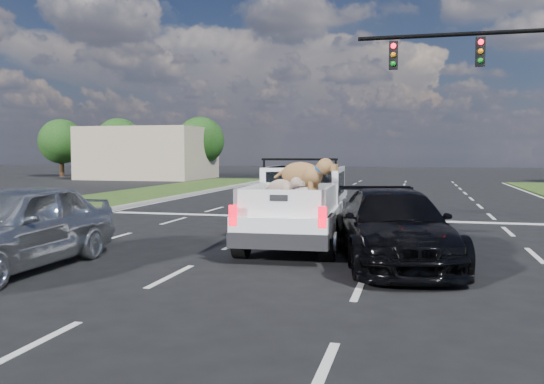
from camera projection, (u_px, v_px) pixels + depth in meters
The scene contains 10 objects.
ground at pixel (261, 282), 10.27m from camera, with size 160.00×160.00×0.00m, color black.
road_markings at pixel (321, 232), 16.62m from camera, with size 17.75×60.00×0.01m.
curb_left at pixel (37, 222), 18.30m from camera, with size 0.15×60.00×0.14m, color #A5A297.
building_left at pixel (149, 153), 49.85m from camera, with size 10.00×8.00×4.40m, color tan.
tree_far_a at pixel (61, 142), 54.17m from camera, with size 4.20×4.20×5.40m.
tree_far_b at pixel (119, 141), 52.69m from camera, with size 4.20×4.20×5.40m.
tree_far_c at pixel (200, 141), 50.72m from camera, with size 4.20×4.20×5.40m.
pickup_truck at pixel (299, 203), 14.52m from camera, with size 2.44×5.86×2.15m.
silver_sedan at pixel (12, 226), 11.24m from camera, with size 2.03×5.03×1.72m, color #B6B9BE.
black_coupe at pixel (393, 227), 11.92m from camera, with size 2.13×5.23×1.52m, color black.
Camera 1 is at (2.69, -9.78, 2.32)m, focal length 38.00 mm.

